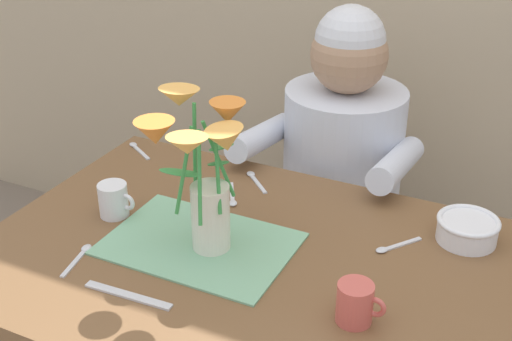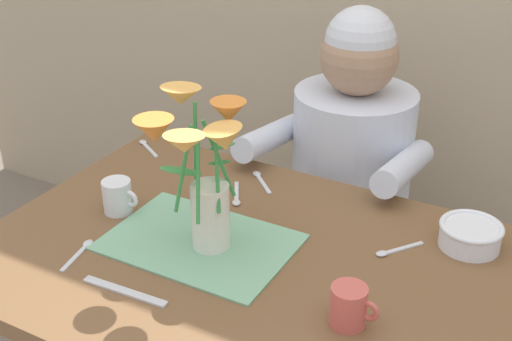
{
  "view_description": "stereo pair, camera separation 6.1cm",
  "coord_description": "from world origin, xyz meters",
  "px_view_note": "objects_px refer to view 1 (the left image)",
  "views": [
    {
      "loc": [
        0.51,
        -1.06,
        1.57
      ],
      "look_at": [
        -0.03,
        0.05,
        0.92
      ],
      "focal_mm": 47.73,
      "sensor_mm": 36.0,
      "label": 1
    },
    {
      "loc": [
        0.56,
        -1.03,
        1.57
      ],
      "look_at": [
        -0.03,
        0.05,
        0.92
      ],
      "focal_mm": 47.73,
      "sensor_mm": 36.0,
      "label": 2
    }
  ],
  "objects_px": {
    "flower_vase": "(202,166)",
    "ceramic_mug": "(356,303)",
    "seated_person": "(339,198)",
    "ceramic_bowl": "(467,229)",
    "coffee_cup": "(114,200)",
    "dinner_knife": "(128,295)"
  },
  "relations": [
    {
      "from": "flower_vase",
      "to": "ceramic_mug",
      "type": "height_order",
      "value": "flower_vase"
    },
    {
      "from": "flower_vase",
      "to": "coffee_cup",
      "type": "xyz_separation_m",
      "value": [
        -0.26,
        0.03,
        -0.16
      ]
    },
    {
      "from": "coffee_cup",
      "to": "ceramic_mug",
      "type": "xyz_separation_m",
      "value": [
        0.62,
        -0.11,
        0.0
      ]
    },
    {
      "from": "seated_person",
      "to": "flower_vase",
      "type": "distance_m",
      "value": 0.74
    },
    {
      "from": "coffee_cup",
      "to": "seated_person",
      "type": "bearing_deg",
      "value": 60.07
    },
    {
      "from": "flower_vase",
      "to": "dinner_knife",
      "type": "relative_size",
      "value": 1.81
    },
    {
      "from": "ceramic_bowl",
      "to": "coffee_cup",
      "type": "xyz_separation_m",
      "value": [
        -0.76,
        -0.25,
        0.01
      ]
    },
    {
      "from": "seated_person",
      "to": "flower_vase",
      "type": "relative_size",
      "value": 3.3
    },
    {
      "from": "seated_person",
      "to": "ceramic_bowl",
      "type": "bearing_deg",
      "value": -37.38
    },
    {
      "from": "coffee_cup",
      "to": "dinner_knife",
      "type": "bearing_deg",
      "value": -49.14
    },
    {
      "from": "seated_person",
      "to": "flower_vase",
      "type": "height_order",
      "value": "seated_person"
    },
    {
      "from": "flower_vase",
      "to": "dinner_knife",
      "type": "bearing_deg",
      "value": -104.85
    },
    {
      "from": "seated_person",
      "to": "ceramic_bowl",
      "type": "xyz_separation_m",
      "value": [
        0.41,
        -0.35,
        0.21
      ]
    },
    {
      "from": "flower_vase",
      "to": "ceramic_mug",
      "type": "distance_m",
      "value": 0.4
    },
    {
      "from": "dinner_knife",
      "to": "coffee_cup",
      "type": "relative_size",
      "value": 2.04
    },
    {
      "from": "seated_person",
      "to": "dinner_knife",
      "type": "distance_m",
      "value": 0.87
    },
    {
      "from": "ceramic_bowl",
      "to": "ceramic_mug",
      "type": "distance_m",
      "value": 0.39
    },
    {
      "from": "flower_vase",
      "to": "ceramic_mug",
      "type": "xyz_separation_m",
      "value": [
        0.36,
        -0.08,
        -0.16
      ]
    },
    {
      "from": "flower_vase",
      "to": "ceramic_bowl",
      "type": "bearing_deg",
      "value": 29.64
    },
    {
      "from": "ceramic_mug",
      "to": "flower_vase",
      "type": "bearing_deg",
      "value": 167.44
    },
    {
      "from": "seated_person",
      "to": "dinner_knife",
      "type": "height_order",
      "value": "seated_person"
    },
    {
      "from": "seated_person",
      "to": "coffee_cup",
      "type": "xyz_separation_m",
      "value": [
        -0.35,
        -0.6,
        0.22
      ]
    }
  ]
}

